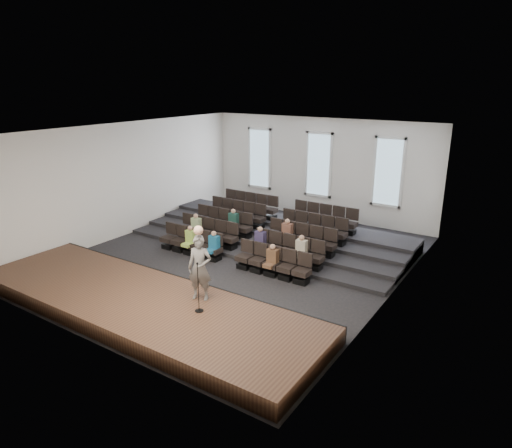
% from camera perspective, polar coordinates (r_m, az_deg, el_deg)
% --- Properties ---
extents(ground, '(14.00, 14.00, 0.00)m').
position_cam_1_polar(ground, '(17.99, -2.26, -4.40)').
color(ground, black).
rests_on(ground, ground).
extents(ceiling, '(12.00, 14.00, 0.02)m').
position_cam_1_polar(ceiling, '(16.77, -2.47, 11.68)').
color(ceiling, white).
rests_on(ceiling, ground).
extents(wall_back, '(12.00, 0.04, 5.00)m').
position_cam_1_polar(wall_back, '(23.14, 7.89, 6.89)').
color(wall_back, white).
rests_on(wall_back, ground).
extents(wall_front, '(12.00, 0.04, 5.00)m').
position_cam_1_polar(wall_front, '(12.47, -21.53, -3.54)').
color(wall_front, white).
rests_on(wall_front, ground).
extents(wall_left, '(0.04, 14.00, 5.00)m').
position_cam_1_polar(wall_left, '(21.21, -15.76, 5.42)').
color(wall_left, white).
rests_on(wall_left, ground).
extents(wall_right, '(0.04, 14.00, 5.00)m').
position_cam_1_polar(wall_right, '(14.66, 17.15, 0.01)').
color(wall_right, white).
rests_on(wall_right, ground).
extents(stage, '(11.80, 3.60, 0.50)m').
position_cam_1_polar(stage, '(14.43, -14.29, -9.69)').
color(stage, '#4B3120').
rests_on(stage, ground).
extents(stage_lip, '(11.80, 0.06, 0.52)m').
position_cam_1_polar(stage_lip, '(15.53, -9.48, -7.33)').
color(stage_lip, black).
rests_on(stage_lip, ground).
extents(risers, '(11.80, 4.80, 0.60)m').
position_cam_1_polar(risers, '(20.42, 2.91, -1.11)').
color(risers, black).
rests_on(risers, ground).
extents(seating_rows, '(6.80, 4.70, 1.67)m').
position_cam_1_polar(seating_rows, '(18.94, 0.42, -1.04)').
color(seating_rows, black).
rests_on(seating_rows, ground).
extents(windows, '(8.44, 0.10, 3.24)m').
position_cam_1_polar(windows, '(23.04, 7.83, 7.35)').
color(windows, white).
rests_on(windows, wall_back).
extents(audience, '(5.45, 2.64, 1.10)m').
position_cam_1_polar(audience, '(17.95, -1.69, -1.68)').
color(audience, '#B0D956').
rests_on(audience, seating_rows).
extents(speaker, '(0.84, 0.70, 1.97)m').
position_cam_1_polar(speaker, '(13.47, -7.04, -5.47)').
color(speaker, '#5E5C59').
rests_on(speaker, stage).
extents(mic_stand, '(0.25, 0.25, 1.48)m').
position_cam_1_polar(mic_stand, '(12.99, -7.18, -9.03)').
color(mic_stand, black).
rests_on(mic_stand, stage).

